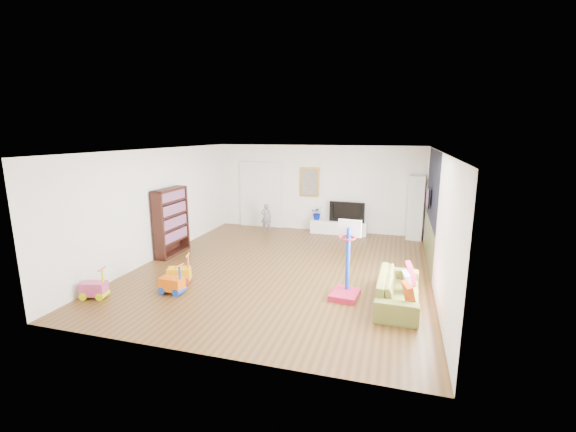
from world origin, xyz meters
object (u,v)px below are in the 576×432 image
(sofa, at_px, (398,290))
(basketball_hoop, at_px, (346,260))
(bookshelf, at_px, (171,222))
(media_console, at_px, (339,227))

(sofa, bearing_deg, basketball_hoop, 92.11)
(bookshelf, height_order, basketball_hoop, bookshelf)
(basketball_hoop, bearing_deg, media_console, 106.14)
(media_console, height_order, bookshelf, bookshelf)
(sofa, xyz_separation_m, basketball_hoop, (-0.97, -0.01, 0.47))
(basketball_hoop, bearing_deg, bookshelf, 168.44)
(media_console, relative_size, basketball_hoop, 1.16)
(media_console, xyz_separation_m, sofa, (1.82, -4.72, 0.07))
(bookshelf, distance_m, sofa, 5.83)
(media_console, relative_size, bookshelf, 1.01)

